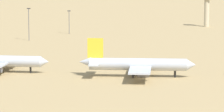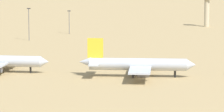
{
  "view_description": "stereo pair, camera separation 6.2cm",
  "coord_description": "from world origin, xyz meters",
  "px_view_note": "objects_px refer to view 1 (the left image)",
  "views": [
    {
      "loc": [
        11.83,
        -227.13,
        38.99
      ],
      "look_at": [
        -11.59,
        12.47,
        6.0
      ],
      "focal_mm": 107.93,
      "sensor_mm": 36.0,
      "label": 1
    },
    {
      "loc": [
        11.89,
        -227.12,
        38.99
      ],
      "look_at": [
        -11.59,
        12.47,
        6.0
      ],
      "focal_mm": 107.93,
      "sensor_mm": 36.0,
      "label": 2
    }
  ],
  "objects_px": {
    "control_tower": "(207,5)",
    "light_pole_east": "(69,20)",
    "light_pole_west": "(29,22)",
    "parked_jet_yellow_2": "(137,64)"
  },
  "relations": [
    {
      "from": "control_tower",
      "to": "light_pole_east",
      "type": "relative_size",
      "value": 1.67
    },
    {
      "from": "control_tower",
      "to": "light_pole_west",
      "type": "xyz_separation_m",
      "value": [
        -94.01,
        -86.82,
        -3.69
      ]
    },
    {
      "from": "parked_jet_yellow_2",
      "to": "light_pole_east",
      "type": "bearing_deg",
      "value": 107.05
    },
    {
      "from": "control_tower",
      "to": "light_pole_east",
      "type": "xyz_separation_m",
      "value": [
        -78.73,
        -52.18,
        -5.51
      ]
    },
    {
      "from": "parked_jet_yellow_2",
      "to": "light_pole_east",
      "type": "height_order",
      "value": "parked_jet_yellow_2"
    },
    {
      "from": "parked_jet_yellow_2",
      "to": "light_pole_west",
      "type": "bearing_deg",
      "value": 118.87
    },
    {
      "from": "control_tower",
      "to": "light_pole_west",
      "type": "distance_m",
      "value": 128.02
    },
    {
      "from": "control_tower",
      "to": "parked_jet_yellow_2",
      "type": "bearing_deg",
      "value": -99.39
    },
    {
      "from": "light_pole_east",
      "to": "control_tower",
      "type": "bearing_deg",
      "value": 33.54
    },
    {
      "from": "parked_jet_yellow_2",
      "to": "control_tower",
      "type": "xyz_separation_m",
      "value": [
        32.05,
        193.9,
        8.85
      ]
    }
  ]
}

